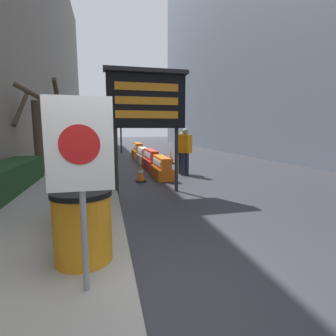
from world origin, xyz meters
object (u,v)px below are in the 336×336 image
Objects in this scene: barrel_drum_foreground at (83,226)px; barrel_drum_back at (82,192)px; warning_sign at (81,160)px; jersey_barrier_cream at (143,156)px; jersey_barrier_orange_near at (138,151)px; jersey_barrier_orange_far at (162,168)px; jersey_barrier_red_striped at (151,160)px; traffic_cone_near at (141,173)px; traffic_cone_far at (151,158)px; barrel_drum_middle at (79,206)px; traffic_cone_mid at (171,157)px; traffic_light_near_curb at (121,119)px; message_board at (147,101)px; pedestrian_passerby at (182,149)px; pedestrian_worker at (185,148)px.

barrel_drum_back is (-0.15, 1.80, 0.00)m from barrel_drum_foreground.
warning_sign is 1.05× the size of jersey_barrier_cream.
barrel_drum_back reaches higher than jersey_barrier_orange_near.
jersey_barrier_orange_far is at bearing 71.68° from warning_sign.
jersey_barrier_red_striped reaches higher than traffic_cone_near.
jersey_barrier_orange_near is (-0.00, 2.28, 0.06)m from jersey_barrier_cream.
traffic_cone_far is at bearing 75.40° from traffic_cone_near.
traffic_cone_far is (0.13, -3.83, -0.04)m from jersey_barrier_orange_near.
jersey_barrier_orange_near is at bearing 90.00° from jersey_barrier_red_striped.
barrel_drum_middle reaches higher than traffic_cone_mid.
barrel_drum_middle is 12.10m from jersey_barrier_orange_near.
barrel_drum_foreground is at bearing -95.05° from traffic_light_near_curb.
jersey_barrier_red_striped is at bearing -90.00° from jersey_barrier_cream.
message_board is 3.10m from jersey_barrier_orange_far.
barrel_drum_foreground reaches higher than jersey_barrier_orange_near.
message_board is 7.12m from jersey_barrier_cream.
barrel_drum_middle is (-0.13, 0.90, 0.00)m from barrel_drum_foreground.
barrel_drum_back is 0.54× the size of pedestrian_passerby.
warning_sign is at bearing -102.65° from traffic_cone_near.
warning_sign is 1.08× the size of pedestrian_worker.
jersey_barrier_cream is 2.28m from jersey_barrier_orange_near.
jersey_barrier_red_striped is at bearing -130.85° from traffic_cone_mid.
jersey_barrier_orange_near reaches higher than jersey_barrier_orange_far.
jersey_barrier_red_striped is at bearing 69.02° from pedestrian_passerby.
traffic_cone_near is 4.74m from traffic_cone_mid.
barrel_drum_back is 5.78m from pedestrian_passerby.
jersey_barrier_orange_near is at bearing 90.00° from jersey_barrier_orange_far.
pedestrian_worker reaches higher than traffic_cone_mid.
barrel_drum_foreground reaches higher than jersey_barrier_cream.
barrel_drum_foreground reaches higher than jersey_barrier_red_striped.
jersey_barrier_orange_far is at bearing -85.82° from traffic_light_near_curb.
traffic_cone_mid is 0.40× the size of pedestrian_passerby.
jersey_barrier_cream is at bearing 94.69° from traffic_cone_far.
jersey_barrier_orange_near is (2.36, 11.87, -0.16)m from barrel_drum_middle.
barrel_drum_foreground is 1.36× the size of traffic_cone_mid.
message_board is at bearing -109.97° from traffic_cone_mid.
barrel_drum_middle is at bearing -101.23° from jersey_barrier_orange_near.
pedestrian_passerby is (0.95, -6.26, 0.55)m from jersey_barrier_orange_near.
pedestrian_passerby is (1.79, 2.77, -1.49)m from message_board.
pedestrian_passerby is (0.95, -3.98, 0.62)m from jersey_barrier_cream.
barrel_drum_foreground is 10.73m from jersey_barrier_cream.
warning_sign is (0.07, -0.66, 0.88)m from barrel_drum_foreground.
traffic_cone_near is (-0.81, -7.44, -0.12)m from jersey_barrier_orange_near.
warning_sign is 0.58× the size of message_board.
barrel_drum_back is at bearing -120.42° from jersey_barrier_orange_far.
jersey_barrier_cream reaches higher than traffic_cone_mid.
barrel_drum_middle is at bearing -108.12° from jersey_barrier_red_striped.
message_board is at bearing 61.96° from barrel_drum_middle.
warning_sign is 1.10× the size of jersey_barrier_orange_near.
jersey_barrier_orange_near is (2.38, 10.97, -0.16)m from barrel_drum_back.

